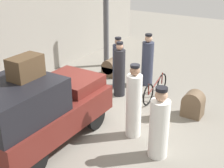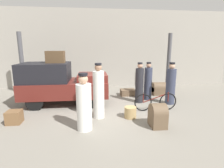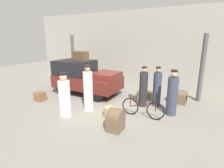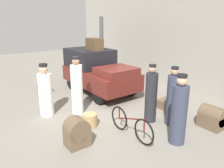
{
  "view_description": "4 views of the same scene",
  "coord_description": "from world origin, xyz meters",
  "px_view_note": "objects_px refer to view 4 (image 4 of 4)",
  "views": [
    {
      "loc": [
        -6.28,
        -3.88,
        4.26
      ],
      "look_at": [
        0.2,
        0.2,
        0.95
      ],
      "focal_mm": 50.0,
      "sensor_mm": 36.0,
      "label": 1
    },
    {
      "loc": [
        -0.57,
        -6.44,
        2.36
      ],
      "look_at": [
        0.2,
        0.2,
        0.95
      ],
      "focal_mm": 28.0,
      "sensor_mm": 36.0,
      "label": 2
    },
    {
      "loc": [
        3.69,
        -6.22,
        2.87
      ],
      "look_at": [
        0.2,
        0.2,
        0.95
      ],
      "focal_mm": 28.0,
      "sensor_mm": 36.0,
      "label": 3
    },
    {
      "loc": [
        5.64,
        -3.78,
        2.97
      ],
      "look_at": [
        0.2,
        0.2,
        0.95
      ],
      "focal_mm": 35.0,
      "sensor_mm": 36.0,
      "label": 4
    }
  ],
  "objects_px": {
    "porter_standing_middle": "(46,92)",
    "suitcase_tan_flat": "(44,88)",
    "trunk_large_brown": "(77,132)",
    "trunk_umber_medium": "(169,105)",
    "wicker_basket": "(90,120)",
    "trunk_on_truck_roof": "(95,44)",
    "porter_carrying_trunk": "(173,98)",
    "trunk_barrel_dark": "(212,117)",
    "porter_lifting_near_truck": "(179,113)",
    "porter_with_bicycle": "(151,96)",
    "bicycle": "(131,124)",
    "conductor_in_dark_uniform": "(77,88)",
    "truck": "(97,70)"
  },
  "relations": [
    {
      "from": "porter_standing_middle",
      "to": "suitcase_tan_flat",
      "type": "bearing_deg",
      "value": 162.93
    },
    {
      "from": "trunk_large_brown",
      "to": "trunk_umber_medium",
      "type": "bearing_deg",
      "value": 92.75
    },
    {
      "from": "wicker_basket",
      "to": "suitcase_tan_flat",
      "type": "distance_m",
      "value": 3.73
    },
    {
      "from": "trunk_on_truck_roof",
      "to": "porter_standing_middle",
      "type": "bearing_deg",
      "value": -64.87
    },
    {
      "from": "porter_carrying_trunk",
      "to": "wicker_basket",
      "type": "bearing_deg",
      "value": -121.86
    },
    {
      "from": "trunk_barrel_dark",
      "to": "suitcase_tan_flat",
      "type": "distance_m",
      "value": 6.45
    },
    {
      "from": "porter_lifting_near_truck",
      "to": "trunk_on_truck_roof",
      "type": "height_order",
      "value": "trunk_on_truck_roof"
    },
    {
      "from": "porter_standing_middle",
      "to": "porter_with_bicycle",
      "type": "xyz_separation_m",
      "value": [
        2.27,
        2.35,
        0.05
      ]
    },
    {
      "from": "porter_carrying_trunk",
      "to": "trunk_umber_medium",
      "type": "distance_m",
      "value": 1.28
    },
    {
      "from": "porter_standing_middle",
      "to": "porter_lifting_near_truck",
      "type": "bearing_deg",
      "value": 29.78
    },
    {
      "from": "bicycle",
      "to": "porter_lifting_near_truck",
      "type": "height_order",
      "value": "porter_lifting_near_truck"
    },
    {
      "from": "trunk_on_truck_roof",
      "to": "porter_lifting_near_truck",
      "type": "bearing_deg",
      "value": -6.99
    },
    {
      "from": "trunk_on_truck_roof",
      "to": "suitcase_tan_flat",
      "type": "bearing_deg",
      "value": -117.76
    },
    {
      "from": "bicycle",
      "to": "trunk_on_truck_roof",
      "type": "distance_m",
      "value": 4.36
    },
    {
      "from": "porter_lifting_near_truck",
      "to": "conductor_in_dark_uniform",
      "type": "distance_m",
      "value": 3.27
    },
    {
      "from": "wicker_basket",
      "to": "conductor_in_dark_uniform",
      "type": "distance_m",
      "value": 1.27
    },
    {
      "from": "truck",
      "to": "conductor_in_dark_uniform",
      "type": "bearing_deg",
      "value": -48.77
    },
    {
      "from": "bicycle",
      "to": "wicker_basket",
      "type": "distance_m",
      "value": 1.25
    },
    {
      "from": "trunk_barrel_dark",
      "to": "porter_lifting_near_truck",
      "type": "bearing_deg",
      "value": -93.14
    },
    {
      "from": "wicker_basket",
      "to": "trunk_large_brown",
      "type": "relative_size",
      "value": 0.56
    },
    {
      "from": "truck",
      "to": "porter_standing_middle",
      "type": "relative_size",
      "value": 2.08
    },
    {
      "from": "conductor_in_dark_uniform",
      "to": "porter_with_bicycle",
      "type": "bearing_deg",
      "value": 39.32
    },
    {
      "from": "trunk_barrel_dark",
      "to": "trunk_umber_medium",
      "type": "relative_size",
      "value": 0.89
    },
    {
      "from": "porter_with_bicycle",
      "to": "suitcase_tan_flat",
      "type": "bearing_deg",
      "value": -159.55
    },
    {
      "from": "conductor_in_dark_uniform",
      "to": "porter_standing_middle",
      "type": "bearing_deg",
      "value": -117.47
    },
    {
      "from": "porter_carrying_trunk",
      "to": "porter_with_bicycle",
      "type": "xyz_separation_m",
      "value": [
        -0.5,
        -0.36,
        0.01
      ]
    },
    {
      "from": "truck",
      "to": "porter_with_bicycle",
      "type": "distance_m",
      "value": 3.33
    },
    {
      "from": "porter_carrying_trunk",
      "to": "trunk_large_brown",
      "type": "distance_m",
      "value": 2.86
    },
    {
      "from": "porter_lifting_near_truck",
      "to": "trunk_barrel_dark",
      "type": "distance_m",
      "value": 1.54
    },
    {
      "from": "trunk_barrel_dark",
      "to": "trunk_large_brown",
      "type": "distance_m",
      "value": 3.79
    },
    {
      "from": "wicker_basket",
      "to": "porter_with_bicycle",
      "type": "bearing_deg",
      "value": 65.55
    },
    {
      "from": "trunk_large_brown",
      "to": "porter_with_bicycle",
      "type": "bearing_deg",
      "value": 88.06
    },
    {
      "from": "wicker_basket",
      "to": "trunk_barrel_dark",
      "type": "distance_m",
      "value": 3.46
    },
    {
      "from": "porter_lifting_near_truck",
      "to": "conductor_in_dark_uniform",
      "type": "bearing_deg",
      "value": -159.55
    },
    {
      "from": "bicycle",
      "to": "trunk_large_brown",
      "type": "relative_size",
      "value": 2.25
    },
    {
      "from": "porter_lifting_near_truck",
      "to": "trunk_umber_medium",
      "type": "height_order",
      "value": "porter_lifting_near_truck"
    },
    {
      "from": "trunk_large_brown",
      "to": "trunk_on_truck_roof",
      "type": "xyz_separation_m",
      "value": [
        -3.4,
        2.65,
        1.63
      ]
    },
    {
      "from": "trunk_barrel_dark",
      "to": "suitcase_tan_flat",
      "type": "bearing_deg",
      "value": -154.41
    },
    {
      "from": "truck",
      "to": "trunk_large_brown",
      "type": "relative_size",
      "value": 4.77
    },
    {
      "from": "suitcase_tan_flat",
      "to": "porter_carrying_trunk",
      "type": "bearing_deg",
      "value": 22.16
    },
    {
      "from": "trunk_barrel_dark",
      "to": "trunk_umber_medium",
      "type": "xyz_separation_m",
      "value": [
        -1.58,
        0.05,
        -0.15
      ]
    },
    {
      "from": "conductor_in_dark_uniform",
      "to": "trunk_umber_medium",
      "type": "distance_m",
      "value": 3.16
    },
    {
      "from": "porter_lifting_near_truck",
      "to": "porter_standing_middle",
      "type": "distance_m",
      "value": 4.05
    },
    {
      "from": "wicker_basket",
      "to": "trunk_large_brown",
      "type": "height_order",
      "value": "trunk_large_brown"
    },
    {
      "from": "trunk_barrel_dark",
      "to": "suitcase_tan_flat",
      "type": "relative_size",
      "value": 1.51
    },
    {
      "from": "porter_carrying_trunk",
      "to": "porter_standing_middle",
      "type": "relative_size",
      "value": 1.03
    },
    {
      "from": "bicycle",
      "to": "trunk_barrel_dark",
      "type": "distance_m",
      "value": 2.4
    },
    {
      "from": "truck",
      "to": "porter_standing_middle",
      "type": "bearing_deg",
      "value": -67.8
    },
    {
      "from": "bicycle",
      "to": "trunk_barrel_dark",
      "type": "height_order",
      "value": "bicycle"
    },
    {
      "from": "wicker_basket",
      "to": "porter_lifting_near_truck",
      "type": "xyz_separation_m",
      "value": [
        2.0,
        1.31,
        0.61
      ]
    }
  ]
}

